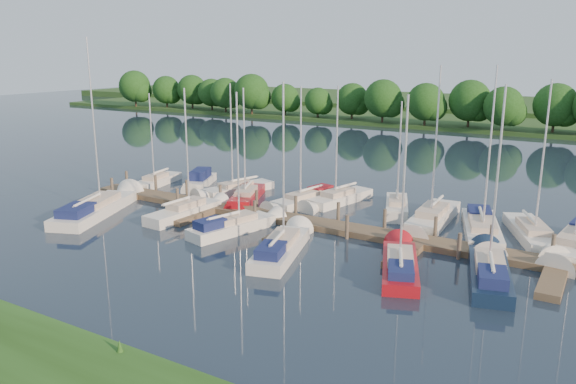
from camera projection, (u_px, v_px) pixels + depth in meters
The scene contains 23 objects.
ground at pixel (242, 261), 32.74m from camera, with size 260.00×260.00×0.00m, color #182531.
dock at pixel (303, 225), 38.79m from camera, with size 40.00×6.00×0.40m.
mooring_pilings at pixel (311, 215), 39.64m from camera, with size 38.24×2.84×2.00m.
far_shore at pixel (496, 121), 95.28m from camera, with size 180.00×30.00×0.60m, color #24461B.
distant_hill at pixel (521, 107), 116.06m from camera, with size 220.00×40.00×1.40m, color #2E4D21.
treeline at pixel (502, 105), 82.14m from camera, with size 145.51×9.48×8.29m.
sailboat_n_0 at pixel (156, 182), 51.04m from camera, with size 2.50×6.77×8.68m.
motorboat at pixel (200, 182), 50.82m from camera, with size 3.43×5.78×1.85m.
sailboat_n_2 at pixel (235, 190), 48.22m from camera, with size 3.82×7.57×9.66m.
sailboat_n_3 at pixel (246, 198), 45.65m from camera, with size 3.92×7.34×9.51m.
sailboat_n_4 at pixel (304, 200), 44.71m from camera, with size 3.16×7.67×9.69m.
sailboat_n_5 at pixel (338, 200), 44.97m from camera, with size 3.21×7.60×9.75m.
sailboat_n_6 at pixel (397, 207), 42.90m from camera, with size 3.46×6.72×8.70m.
sailboat_n_7 at pixel (432, 220), 39.62m from camera, with size 2.37×8.92×11.46m.
sailboat_n_8 at pixel (482, 231), 37.12m from camera, with size 4.29×9.15×11.48m.
sailboat_n_9 at pixel (533, 236), 36.27m from camera, with size 4.66×8.25×10.64m.
sailboat_n_10 at pixel (575, 245), 34.32m from camera, with size 3.22×9.21×11.62m.
sailboat_s_0 at pixel (98, 209), 42.24m from camera, with size 5.50×10.51×13.34m.
sailboat_s_1 at pixel (187, 213), 41.36m from camera, with size 2.21×7.54×9.84m.
sailboat_s_2 at pixel (234, 227), 37.88m from camera, with size 3.42×7.57×9.77m.
sailboat_s_3 at pixel (282, 249), 33.77m from camera, with size 3.76×8.34×10.64m.
sailboat_s_4 at pixel (400, 265), 31.18m from camera, with size 4.10×7.86×10.04m.
sailboat_s_5 at pixel (489, 274), 29.98m from camera, with size 3.66×8.40×10.74m.
Camera 1 is at (17.96, -25.13, 11.90)m, focal length 35.00 mm.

